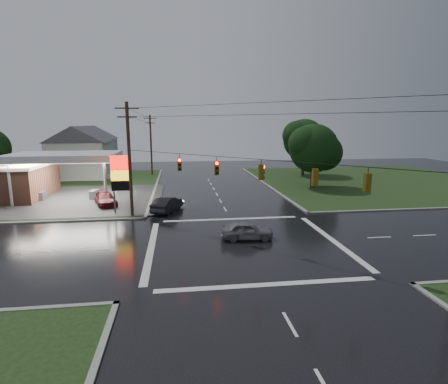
{
  "coord_description": "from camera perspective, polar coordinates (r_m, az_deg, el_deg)",
  "views": [
    {
      "loc": [
        -4.88,
        -24.93,
        8.98
      ],
      "look_at": [
        -0.88,
        5.28,
        3.0
      ],
      "focal_mm": 28.0,
      "sensor_mm": 36.0,
      "label": 1
    }
  ],
  "objects": [
    {
      "name": "car_crossing",
      "position": [
        27.75,
        3.73,
        -6.28
      ],
      "size": [
        4.24,
        1.95,
        1.41
      ],
      "primitive_type": "imported",
      "rotation": [
        0.0,
        0.0,
        1.5
      ],
      "color": "slate",
      "rests_on": "ground"
    },
    {
      "name": "utility_pole_nw",
      "position": [
        34.9,
        -15.19,
        5.36
      ],
      "size": [
        2.2,
        0.32,
        11.0
      ],
      "color": "#382619",
      "rests_on": "ground"
    },
    {
      "name": "utility_pole_n",
      "position": [
        63.2,
        -11.84,
        7.68
      ],
      "size": [
        2.2,
        0.32,
        10.5
      ],
      "color": "#382619",
      "rests_on": "ground"
    },
    {
      "name": "house_far",
      "position": [
        75.04,
        -20.84,
        6.89
      ],
      "size": [
        11.05,
        8.48,
        8.6
      ],
      "color": "silver",
      "rests_on": "ground"
    },
    {
      "name": "tree_ne_near",
      "position": [
        50.75,
        14.59,
        6.88
      ],
      "size": [
        7.99,
        6.8,
        8.98
      ],
      "color": "black",
      "rests_on": "ground"
    },
    {
      "name": "traffic_signals",
      "position": [
        25.52,
        3.57,
        5.46
      ],
      "size": [
        26.87,
        26.87,
        1.47
      ],
      "color": "black",
      "rests_on": "ground"
    },
    {
      "name": "grass_ne",
      "position": [
        60.23,
        23.41,
        1.64
      ],
      "size": [
        36.0,
        36.0,
        0.08
      ],
      "primitive_type": "cube",
      "color": "black",
      "rests_on": "ground"
    },
    {
      "name": "tree_ne_far",
      "position": [
        62.97,
        13.07,
        8.27
      ],
      "size": [
        8.46,
        7.2,
        9.8
      ],
      "color": "black",
      "rests_on": "ground"
    },
    {
      "name": "pylon_sign",
      "position": [
        36.22,
        -16.42,
        2.76
      ],
      "size": [
        2.0,
        0.35,
        6.0
      ],
      "color": "#59595E",
      "rests_on": "ground"
    },
    {
      "name": "grass_nw",
      "position": [
        55.86,
        -29.64,
        0.42
      ],
      "size": [
        36.0,
        36.0,
        0.08
      ],
      "primitive_type": "cube",
      "color": "black",
      "rests_on": "ground"
    },
    {
      "name": "car_north",
      "position": [
        36.73,
        -9.24,
        -1.94
      ],
      "size": [
        3.42,
        5.05,
        1.58
      ],
      "primitive_type": "imported",
      "rotation": [
        0.0,
        0.0,
        2.74
      ],
      "color": "black",
      "rests_on": "ground"
    },
    {
      "name": "ground",
      "position": [
        26.95,
        3.36,
        -8.38
      ],
      "size": [
        120.0,
        120.0,
        0.0
      ],
      "primitive_type": "plane",
      "color": "black",
      "rests_on": "ground"
    },
    {
      "name": "gas_station",
      "position": [
        49.66,
        -32.24,
        1.94
      ],
      "size": [
        26.2,
        18.0,
        5.6
      ],
      "color": "#2D2D2D",
      "rests_on": "ground"
    },
    {
      "name": "house_near",
      "position": [
        63.18,
        -22.4,
        6.12
      ],
      "size": [
        11.05,
        8.48,
        8.6
      ],
      "color": "silver",
      "rests_on": "ground"
    },
    {
      "name": "car_pump",
      "position": [
        41.14,
        -18.77,
        -1.09
      ],
      "size": [
        3.52,
        5.29,
        1.42
      ],
      "primitive_type": "imported",
      "rotation": [
        0.0,
        0.0,
        0.34
      ],
      "color": "#5B1419",
      "rests_on": "ground"
    }
  ]
}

